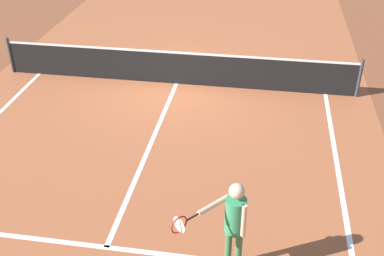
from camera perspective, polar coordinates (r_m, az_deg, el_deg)
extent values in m
plane|color=brown|center=(13.61, -1.85, 5.30)|extent=(60.00, 60.00, 0.00)
cube|color=#9E5433|center=(13.61, -1.85, 5.31)|extent=(10.62, 24.40, 0.00)
cube|color=white|center=(8.68, 18.52, -14.28)|extent=(0.10, 11.89, 0.01)
cube|color=white|center=(8.53, -10.14, -13.79)|extent=(8.22, 0.10, 0.01)
cube|color=white|center=(10.89, -4.99, -2.03)|extent=(0.10, 6.40, 0.01)
cylinder|color=#33383D|center=(15.05, -20.77, 8.11)|extent=(0.09, 0.09, 1.07)
cylinder|color=#33383D|center=(13.41, 19.29, 5.59)|extent=(0.09, 0.09, 1.07)
cube|color=black|center=(13.42, -1.88, 7.05)|extent=(9.82, 0.02, 0.91)
cube|color=white|center=(13.23, -1.92, 8.94)|extent=(9.82, 0.03, 0.05)
cylinder|color=#3F7247|center=(7.73, 5.51, -14.75)|extent=(0.11, 0.11, 0.86)
cylinder|color=#3F7247|center=(7.84, 4.34, -13.89)|extent=(0.11, 0.11, 0.86)
cylinder|color=#338C59|center=(7.28, 5.18, -10.30)|extent=(0.32, 0.32, 0.60)
sphere|color=beige|center=(6.98, 5.36, -7.48)|extent=(0.24, 0.24, 0.24)
cylinder|color=beige|center=(7.19, 6.15, -10.92)|extent=(0.08, 0.08, 0.58)
cylinder|color=beige|center=(7.05, 2.58, -9.12)|extent=(0.44, 0.50, 0.08)
cylinder|color=black|center=(6.85, 0.05, -10.55)|extent=(0.16, 0.19, 0.03)
torus|color=red|center=(6.73, -1.54, -11.42)|extent=(0.20, 0.23, 0.28)
cylinder|color=silver|center=(6.73, -1.54, -11.42)|extent=(0.19, 0.17, 0.25)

